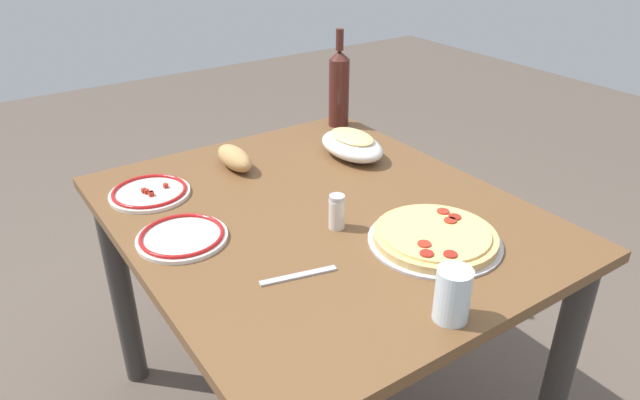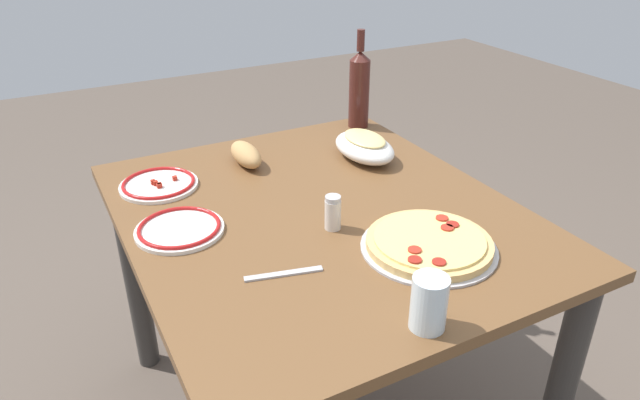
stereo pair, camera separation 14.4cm
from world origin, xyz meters
The scene contains 10 objects.
dining_table centered at (0.00, 0.00, 0.62)m, with size 1.12×0.96×0.74m.
pepperoni_pizza centered at (-0.28, -0.13, 0.76)m, with size 0.31×0.31×0.03m.
baked_pasta_dish centered at (0.23, -0.28, 0.79)m, with size 0.24×0.15×0.08m.
wine_bottle centered at (0.48, -0.40, 0.88)m, with size 0.07×0.07×0.33m.
water_glass centered at (-0.49, 0.03, 0.80)m, with size 0.07×0.07×0.11m, color silver.
side_plate_near centered at (0.06, 0.35, 0.75)m, with size 0.21×0.21×0.02m.
side_plate_far centered at (0.33, 0.33, 0.75)m, with size 0.21×0.21×0.02m.
bread_loaf centered at (0.36, 0.06, 0.78)m, with size 0.17×0.07×0.06m, color tan.
spice_shaker centered at (-0.09, 0.01, 0.79)m, with size 0.04×0.04×0.09m.
fork_left centered at (-0.22, 0.20, 0.75)m, with size 0.17×0.02×0.01m, color #B7B7BC.
Camera 1 is at (-1.07, 0.73, 1.46)m, focal length 32.50 mm.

